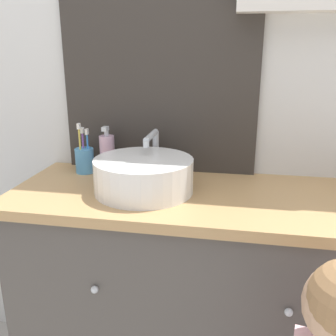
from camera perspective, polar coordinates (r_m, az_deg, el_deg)
The scene contains 5 objects.
wall_back at distance 1.47m, azimuth 6.86°, elevation 14.51°, with size 3.20×0.18×2.50m.
vanity_counter at distance 1.50m, azimuth 4.18°, elevation -19.89°, with size 1.30×0.51×0.89m.
sink_basin at distance 1.28m, azimuth -3.61°, elevation -0.95°, with size 0.34×0.39×0.18m.
toothbrush_holder at distance 1.52m, azimuth -12.59°, elevation 1.29°, with size 0.07×0.07×0.20m.
soap_dispenser at distance 1.49m, azimuth -9.23°, elevation 2.17°, with size 0.06×0.06×0.19m.
Camera 1 is at (0.12, -0.84, 1.36)m, focal length 40.00 mm.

